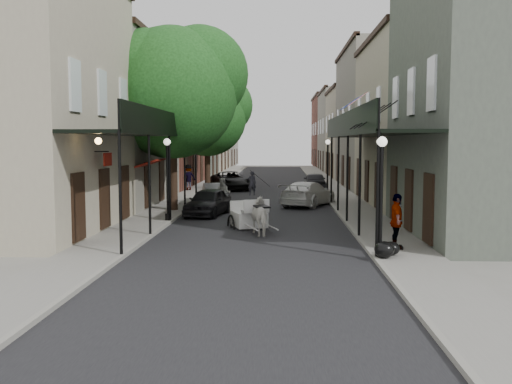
# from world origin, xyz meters

# --- Properties ---
(ground) EXTENTS (140.00, 140.00, 0.00)m
(ground) POSITION_xyz_m (0.00, 0.00, 0.00)
(ground) COLOR gray
(ground) RESTS_ON ground
(road) EXTENTS (8.00, 90.00, 0.01)m
(road) POSITION_xyz_m (0.00, 20.00, 0.01)
(road) COLOR black
(road) RESTS_ON ground
(sidewalk_left) EXTENTS (2.20, 90.00, 0.12)m
(sidewalk_left) POSITION_xyz_m (-5.00, 20.00, 0.06)
(sidewalk_left) COLOR gray
(sidewalk_left) RESTS_ON ground
(sidewalk_right) EXTENTS (2.20, 90.00, 0.12)m
(sidewalk_right) POSITION_xyz_m (5.00, 20.00, 0.06)
(sidewalk_right) COLOR gray
(sidewalk_right) RESTS_ON ground
(building_row_left) EXTENTS (5.00, 80.00, 10.50)m
(building_row_left) POSITION_xyz_m (-8.60, 30.00, 5.25)
(building_row_left) COLOR #ABA489
(building_row_left) RESTS_ON ground
(building_row_right) EXTENTS (5.00, 80.00, 10.50)m
(building_row_right) POSITION_xyz_m (8.60, 30.00, 5.25)
(building_row_right) COLOR gray
(building_row_right) RESTS_ON ground
(gallery_left) EXTENTS (2.20, 18.05, 4.88)m
(gallery_left) POSITION_xyz_m (-4.79, 6.98, 4.05)
(gallery_left) COLOR black
(gallery_left) RESTS_ON sidewalk_left
(gallery_right) EXTENTS (2.20, 18.05, 4.88)m
(gallery_right) POSITION_xyz_m (4.79, 6.98, 4.05)
(gallery_right) COLOR black
(gallery_right) RESTS_ON sidewalk_right
(tree_near) EXTENTS (7.31, 6.80, 9.63)m
(tree_near) POSITION_xyz_m (-4.20, 10.18, 6.49)
(tree_near) COLOR #382619
(tree_near) RESTS_ON sidewalk_left
(tree_far) EXTENTS (6.45, 6.00, 8.61)m
(tree_far) POSITION_xyz_m (-4.25, 24.18, 5.84)
(tree_far) COLOR #382619
(tree_far) RESTS_ON sidewalk_left
(lamppost_right_near) EXTENTS (0.32, 0.32, 3.71)m
(lamppost_right_near) POSITION_xyz_m (4.10, -2.00, 2.05)
(lamppost_right_near) COLOR black
(lamppost_right_near) RESTS_ON sidewalk_right
(lamppost_left) EXTENTS (0.32, 0.32, 3.71)m
(lamppost_left) POSITION_xyz_m (-4.10, 6.00, 2.05)
(lamppost_left) COLOR black
(lamppost_left) RESTS_ON sidewalk_left
(lamppost_right_far) EXTENTS (0.32, 0.32, 3.71)m
(lamppost_right_far) POSITION_xyz_m (4.10, 18.00, 2.05)
(lamppost_right_far) COLOR black
(lamppost_right_far) RESTS_ON sidewalk_right
(horse) EXTENTS (1.33, 1.92, 1.48)m
(horse) POSITION_xyz_m (0.31, 2.71, 0.74)
(horse) COLOR silver
(horse) RESTS_ON ground
(carriage) EXTENTS (1.99, 2.46, 2.48)m
(carriage) POSITION_xyz_m (-0.45, 4.89, 0.96)
(carriage) COLOR black
(carriage) RESTS_ON ground
(pedestrian_walking) EXTENTS (0.93, 0.78, 1.70)m
(pedestrian_walking) POSITION_xyz_m (-2.14, 11.58, 0.85)
(pedestrian_walking) COLOR #B5B6AC
(pedestrian_walking) RESTS_ON ground
(pedestrian_sidewalk_left) EXTENTS (1.40, 1.27, 1.89)m
(pedestrian_sidewalk_left) POSITION_xyz_m (-5.80, 22.20, 1.06)
(pedestrian_sidewalk_left) COLOR gray
(pedestrian_sidewalk_left) RESTS_ON sidewalk_left
(pedestrian_sidewalk_right) EXTENTS (0.54, 1.12, 1.85)m
(pedestrian_sidewalk_right) POSITION_xyz_m (4.87, -0.66, 1.04)
(pedestrian_sidewalk_right) COLOR gray
(pedestrian_sidewalk_right) RESTS_ON sidewalk_right
(car_left_near) EXTENTS (2.32, 4.25, 1.37)m
(car_left_near) POSITION_xyz_m (-2.60, 8.61, 0.69)
(car_left_near) COLOR black
(car_left_near) RESTS_ON ground
(car_left_mid) EXTENTS (1.98, 3.83, 1.20)m
(car_left_mid) POSITION_xyz_m (-2.92, 14.23, 0.60)
(car_left_mid) COLOR #A7A7AD
(car_left_mid) RESTS_ON ground
(car_left_far) EXTENTS (3.88, 5.59, 1.42)m
(car_left_far) POSITION_xyz_m (-2.82, 24.00, 0.71)
(car_left_far) COLOR black
(car_left_far) RESTS_ON ground
(car_right_near) EXTENTS (3.74, 5.24, 1.41)m
(car_right_near) POSITION_xyz_m (2.60, 13.18, 0.70)
(car_right_near) COLOR silver
(car_right_near) RESTS_ON ground
(car_right_far) EXTENTS (1.71, 4.14, 1.40)m
(car_right_far) POSITION_xyz_m (3.60, 23.47, 0.70)
(car_right_far) COLOR black
(car_right_far) RESTS_ON ground
(trash_bags) EXTENTS (0.87, 1.02, 0.52)m
(trash_bags) POSITION_xyz_m (4.32, -2.03, 0.36)
(trash_bags) COLOR black
(trash_bags) RESTS_ON sidewalk_right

